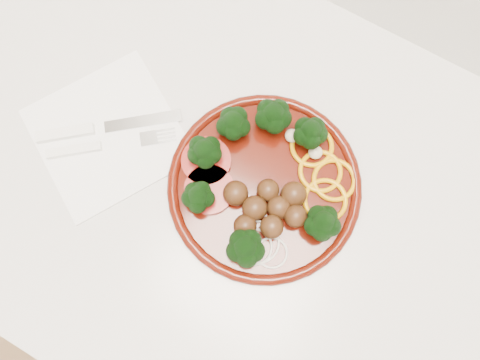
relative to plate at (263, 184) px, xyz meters
The scene contains 5 objects.
counter 0.51m from the plate, behind, with size 2.40×0.60×0.90m.
plate is the anchor object (origin of this frame).
napkin 0.22m from the plate, 169.07° to the right, with size 0.18×0.18×0.00m, color white.
knife 0.24m from the plate, 168.47° to the right, with size 0.16×0.13×0.01m.
fork 0.23m from the plate, 162.66° to the right, with size 0.14×0.12×0.01m.
Camera 1 is at (0.23, 1.60, 1.49)m, focal length 35.00 mm.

